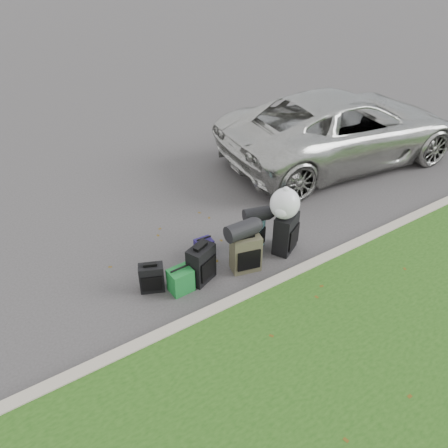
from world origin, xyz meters
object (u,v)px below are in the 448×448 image
suv (343,127)px  suitcase_small_black (152,278)px  suitcase_large_black_left (201,264)px  suitcase_teal (254,235)px  suitcase_large_black_right (286,233)px  tote_navy (204,248)px  tote_green (181,280)px  suitcase_olive (246,253)px

suv → suitcase_small_black: 5.98m
suitcase_large_black_left → suitcase_teal: bearing=-12.1°
suitcase_large_black_right → tote_navy: size_ratio=2.30×
suitcase_large_black_right → tote_navy: 1.39m
suitcase_teal → suitcase_large_black_right: size_ratio=0.81×
suitcase_small_black → tote_green: 0.44m
suitcase_olive → suitcase_teal: suitcase_olive is taller
suitcase_olive → suitcase_large_black_left: bearing=-177.3°
suitcase_teal → suitcase_large_black_right: bearing=-63.6°
suitcase_small_black → suitcase_olive: bearing=9.7°
suitcase_large_black_left → tote_navy: suitcase_large_black_left is taller
suitcase_small_black → tote_green: size_ratio=1.18×
suv → suitcase_olive: (-4.22, -2.11, -0.48)m
tote_green → tote_navy: (0.74, 0.56, -0.04)m
suv → suitcase_large_black_left: size_ratio=9.26×
suitcase_small_black → suitcase_olive: suitcase_olive is taller
suv → suitcase_large_black_right: (-3.37, -2.06, -0.45)m
tote_green → tote_navy: bearing=34.3°
suitcase_small_black → suitcase_teal: (1.89, -0.01, 0.05)m
suitcase_teal → tote_green: (-1.54, -0.24, -0.09)m
suv → suitcase_olive: 4.75m
tote_green → tote_navy: 0.93m
suitcase_small_black → suitcase_large_black_right: (2.32, -0.32, 0.12)m
suitcase_small_black → suitcase_large_black_left: bearing=7.8°
suitcase_teal → suitcase_large_black_right: 0.53m
tote_green → suitcase_olive: bearing=-8.4°
suitcase_large_black_right → tote_navy: (-1.22, 0.63, -0.20)m
suitcase_small_black → suitcase_large_black_right: size_ratio=0.66×
suitcase_large_black_left → suitcase_large_black_right: 1.58m
suv → tote_green: suv is taller
suitcase_large_black_right → tote_navy: suitcase_large_black_right is taller
suv → suitcase_small_black: size_ratio=12.60×
suitcase_small_black → tote_navy: bearing=39.2°
suitcase_olive → suitcase_large_black_right: bearing=17.8°
suitcase_large_black_left → tote_navy: 0.65m
suv → suitcase_large_black_right: size_ratio=8.27×
suitcase_teal → suitcase_small_black: bearing=152.0°
suv → tote_green: size_ratio=14.86×
suv → suitcase_large_black_left: (-4.95, -1.95, -0.49)m
suv → suitcase_small_black: (-5.69, -1.74, -0.57)m
tote_navy → suitcase_olive: bearing=-58.0°
tote_navy → suitcase_large_black_right: bearing=-23.9°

